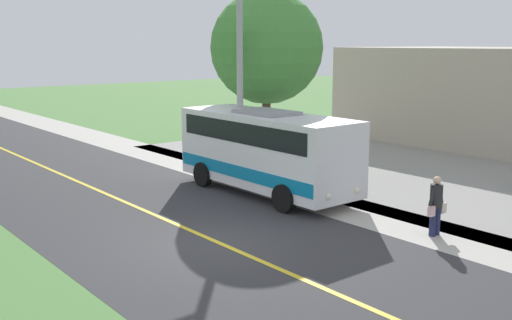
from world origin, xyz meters
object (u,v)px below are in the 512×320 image
(shuttle_bus_front, at_px, (266,148))
(street_light_pole, at_px, (237,77))
(pedestrian_with_bags, at_px, (436,204))
(tree_curbside, at_px, (267,48))

(shuttle_bus_front, distance_m, street_light_pole, 3.22)
(shuttle_bus_front, height_order, street_light_pole, street_light_pole)
(pedestrian_with_bags, distance_m, street_light_pole, 9.29)
(shuttle_bus_front, height_order, pedestrian_with_bags, shuttle_bus_front)
(street_light_pole, distance_m, tree_curbside, 3.05)
(pedestrian_with_bags, distance_m, tree_curbside, 11.15)
(pedestrian_with_bags, relative_size, tree_curbside, 0.23)
(shuttle_bus_front, bearing_deg, street_light_pole, -100.19)
(street_light_pole, xyz_separation_m, tree_curbside, (-2.54, -1.31, 1.06))
(pedestrian_with_bags, bearing_deg, shuttle_bus_front, -85.45)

